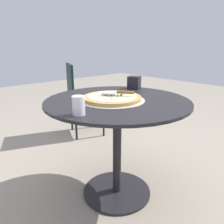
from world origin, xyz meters
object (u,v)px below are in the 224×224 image
at_px(pizza_server, 118,92).
at_px(napkin_dispenser, 134,83).
at_px(patio_table, 117,125).
at_px(drinking_cup, 79,106).
at_px(pizza_on_tray, 112,98).
at_px(patio_chair_near, 80,93).

distance_m(pizza_server, napkin_dispenser, 0.40).
bearing_deg(patio_table, drinking_cup, 15.43).
relative_size(patio_table, napkin_dispenser, 9.44).
distance_m(patio_table, pizza_on_tray, 0.20).
bearing_deg(patio_table, patio_chair_near, -112.67).
height_order(patio_table, drinking_cup, drinking_cup).
relative_size(pizza_on_tray, pizza_server, 2.10).
bearing_deg(pizza_on_tray, pizza_server, 150.55).
height_order(patio_table, napkin_dispenser, napkin_dispenser).
distance_m(pizza_on_tray, pizza_server, 0.05).
bearing_deg(patio_table, pizza_on_tray, -14.77).
bearing_deg(drinking_cup, pizza_on_tray, -161.31).
xyz_separation_m(drinking_cup, napkin_dispenser, (-0.73, -0.28, 0.00)).
bearing_deg(patio_table, napkin_dispenser, -153.95).
height_order(drinking_cup, napkin_dispenser, napkin_dispenser).
bearing_deg(pizza_server, napkin_dispenser, -153.06).
xyz_separation_m(pizza_on_tray, pizza_server, (-0.03, 0.02, 0.04)).
bearing_deg(drinking_cup, patio_table, -164.57).
height_order(pizza_server, napkin_dispenser, napkin_dispenser).
xyz_separation_m(pizza_on_tray, napkin_dispenser, (-0.39, -0.16, 0.04)).
bearing_deg(drinking_cup, pizza_server, -165.70).
bearing_deg(pizza_server, patio_chair_near, -112.70).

